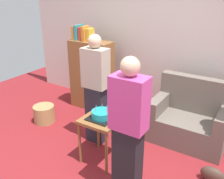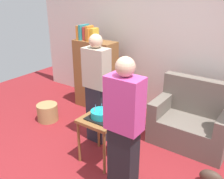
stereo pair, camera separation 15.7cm
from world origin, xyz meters
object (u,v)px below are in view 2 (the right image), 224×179
side_table (101,125)px  person_holding_cake (124,133)px  wicker_basket (48,112)px  couch (192,122)px  bookshelf (95,73)px  birthday_cake (101,115)px  handbag (211,178)px  person_blowing_candles (97,90)px

side_table → person_holding_cake: size_ratio=0.39×
person_holding_cake → wicker_basket: 2.27m
couch → person_holding_cake: person_holding_cake is taller
bookshelf → birthday_cake: (1.09, -1.25, 0.00)m
birthday_cake → person_holding_cake: (0.60, -0.39, 0.15)m
handbag → bookshelf: bearing=160.2°
birthday_cake → handbag: 1.53m
couch → person_blowing_candles: 1.49m
birthday_cake → person_blowing_candles: (-0.34, 0.35, 0.15)m
side_table → person_holding_cake: 0.78m
handbag → person_holding_cake: bearing=-135.4°
couch → bookshelf: (-1.94, 0.14, 0.34)m
couch → bookshelf: bearing=176.0°
handbag → side_table: bearing=-165.3°
person_blowing_candles → person_holding_cake: size_ratio=1.00×
wicker_basket → bookshelf: bearing=69.8°
bookshelf → wicker_basket: (-0.34, -0.94, -0.53)m
side_table → handbag: bearing=14.7°
person_blowing_candles → wicker_basket: (-1.10, -0.04, -0.68)m
side_table → birthday_cake: bearing=-59.1°
person_holding_cake → side_table: bearing=-40.8°
bookshelf → side_table: (1.09, -1.25, -0.15)m
couch → handbag: 0.95m
couch → side_table: size_ratio=1.73×
bookshelf → handbag: bookshelf is taller
couch → wicker_basket: size_ratio=3.06×
side_table → birthday_cake: (0.00, -0.00, 0.15)m
bookshelf → handbag: size_ratio=5.60×
couch → birthday_cake: bearing=-127.1°
person_holding_cake → bookshelf: bearing=-51.8°
person_blowing_candles → person_holding_cake: same height
person_blowing_candles → handbag: person_blowing_candles is taller
couch → person_holding_cake: 1.60m
birthday_cake → couch: bearing=52.9°
bookshelf → side_table: bookshelf is taller
couch → bookshelf: 1.97m
couch → side_table: (-0.84, -1.11, 0.20)m
bookshelf → wicker_basket: 1.13m
bookshelf → birthday_cake: bearing=-48.8°
bookshelf → person_blowing_candles: bearing=-49.9°
birthday_cake → side_table: bearing=120.9°
couch → person_blowing_candles: person_blowing_candles is taller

